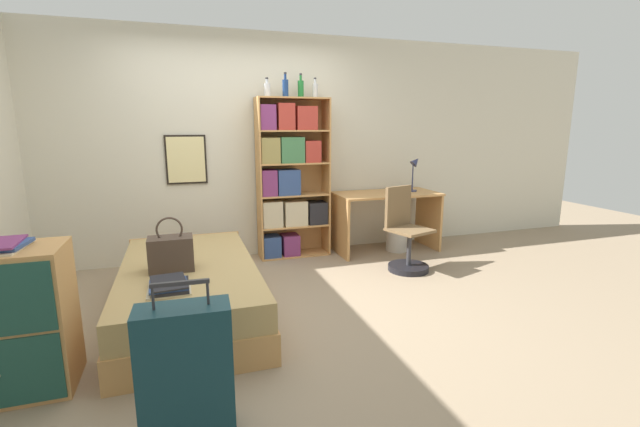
# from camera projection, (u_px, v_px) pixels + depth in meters

# --- Properties ---
(ground_plane) EXTENTS (14.00, 14.00, 0.00)m
(ground_plane) POSITION_uv_depth(u_px,v_px,m) (264.00, 305.00, 3.76)
(ground_plane) COLOR gray
(wall_back) EXTENTS (10.00, 0.09, 2.60)m
(wall_back) POSITION_uv_depth(u_px,v_px,m) (235.00, 148.00, 4.97)
(wall_back) COLOR beige
(wall_back) RESTS_ON ground_plane
(bed) EXTENTS (1.07, 2.01, 0.44)m
(bed) POSITION_uv_depth(u_px,v_px,m) (190.00, 289.00, 3.55)
(bed) COLOR tan
(bed) RESTS_ON ground_plane
(handbag) EXTENTS (0.34, 0.21, 0.43)m
(handbag) POSITION_uv_depth(u_px,v_px,m) (171.00, 253.00, 3.33)
(handbag) COLOR #47382D
(handbag) RESTS_ON bed
(book_stack_on_bed) EXTENTS (0.29, 0.37, 0.06)m
(book_stack_on_bed) POSITION_uv_depth(u_px,v_px,m) (170.00, 286.00, 2.94)
(book_stack_on_bed) COLOR beige
(book_stack_on_bed) RESTS_ON bed
(suitcase) EXTENTS (0.47, 0.23, 0.83)m
(suitcase) POSITION_uv_depth(u_px,v_px,m) (186.00, 372.00, 2.13)
(suitcase) COLOR #143842
(suitcase) RESTS_ON ground_plane
(dresser) EXTENTS (0.66, 0.46, 0.87)m
(dresser) POSITION_uv_depth(u_px,v_px,m) (8.00, 322.00, 2.47)
(dresser) COLOR tan
(dresser) RESTS_ON ground_plane
(bookcase) EXTENTS (0.84, 0.31, 1.87)m
(bookcase) POSITION_uv_depth(u_px,v_px,m) (289.00, 178.00, 5.02)
(bookcase) COLOR tan
(bookcase) RESTS_ON ground_plane
(bottle_green) EXTENTS (0.08, 0.08, 0.21)m
(bottle_green) POSITION_uv_depth(u_px,v_px,m) (267.00, 89.00, 4.76)
(bottle_green) COLOR #B7BCC1
(bottle_green) RESTS_ON bookcase
(bottle_brown) EXTENTS (0.07, 0.07, 0.27)m
(bottle_brown) POSITION_uv_depth(u_px,v_px,m) (285.00, 88.00, 4.80)
(bottle_brown) COLOR navy
(bottle_brown) RESTS_ON bookcase
(bottle_clear) EXTENTS (0.07, 0.07, 0.27)m
(bottle_clear) POSITION_uv_depth(u_px,v_px,m) (301.00, 88.00, 4.90)
(bottle_clear) COLOR #1E6B2D
(bottle_clear) RESTS_ON bookcase
(bottle_blue) EXTENTS (0.06, 0.06, 0.23)m
(bottle_blue) POSITION_uv_depth(u_px,v_px,m) (315.00, 90.00, 4.94)
(bottle_blue) COLOR #B7BCC1
(bottle_blue) RESTS_ON bookcase
(desk) EXTENTS (1.27, 0.63, 0.74)m
(desk) POSITION_uv_depth(u_px,v_px,m) (386.00, 210.00, 5.33)
(desk) COLOR tan
(desk) RESTS_ON ground_plane
(desk_lamp) EXTENTS (0.17, 0.12, 0.45)m
(desk_lamp) POSITION_uv_depth(u_px,v_px,m) (415.00, 167.00, 5.34)
(desk_lamp) COLOR navy
(desk_lamp) RESTS_ON desk
(desk_chair) EXTENTS (0.50, 0.50, 0.91)m
(desk_chair) POSITION_uv_depth(u_px,v_px,m) (406.00, 243.00, 4.65)
(desk_chair) COLOR black
(desk_chair) RESTS_ON ground_plane
(waste_bin) EXTENTS (0.27, 0.27, 0.27)m
(waste_bin) POSITION_uv_depth(u_px,v_px,m) (397.00, 240.00, 5.39)
(waste_bin) COLOR #B7B2A8
(waste_bin) RESTS_ON ground_plane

